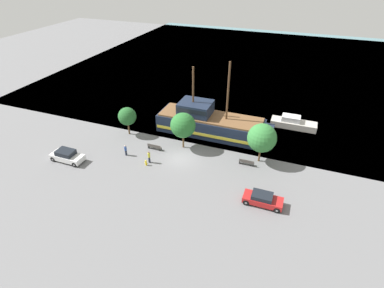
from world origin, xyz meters
TOP-DOWN VIEW (x-y plane):
  - ground_plane at (0.00, 0.00)m, footprint 160.00×160.00m
  - water_surface at (0.00, 44.00)m, footprint 80.00×80.00m
  - pirate_ship at (1.38, 7.71)m, footprint 17.09×4.86m
  - moored_boat_dockside at (13.11, 14.06)m, footprint 6.89×2.17m
  - parked_car_curb_front at (-13.73, -5.87)m, footprint 4.43×1.86m
  - parked_car_curb_mid at (11.56, -4.90)m, footprint 4.24×1.80m
  - fire_hydrant at (-3.63, -3.09)m, footprint 0.42×0.25m
  - bench_promenade_east at (-4.27, 0.58)m, footprint 1.99×0.45m
  - bench_promenade_west at (8.45, 1.53)m, footprint 1.90×0.45m
  - pedestrian_walking_near at (-7.23, -2.02)m, footprint 0.32×0.32m
  - pedestrian_walking_far at (-3.50, -2.39)m, footprint 0.32×0.32m
  - tree_row_east at (-9.79, 3.09)m, footprint 2.67×2.67m
  - tree_row_mideast at (-0.75, 2.56)m, footprint 3.45×3.45m
  - tree_row_midwest at (9.79, 3.03)m, footprint 3.70×3.70m

SIDE VIEW (x-z plane):
  - ground_plane at x=0.00m, z-range 0.00..0.00m
  - water_surface at x=0.00m, z-range 0.00..0.00m
  - fire_hydrant at x=-3.63m, z-range 0.03..0.79m
  - bench_promenade_west at x=8.45m, z-range 0.02..0.87m
  - bench_promenade_east at x=-4.27m, z-range 0.02..0.87m
  - parked_car_curb_mid at x=11.56m, z-range 0.01..1.37m
  - moored_boat_dockside at x=13.11m, z-range -0.23..1.63m
  - parked_car_curb_front at x=-13.73m, z-range -0.01..1.57m
  - pedestrian_walking_near at x=-7.23m, z-range 0.00..1.58m
  - pedestrian_walking_far at x=-3.50m, z-range 0.01..1.72m
  - pirate_ship at x=1.38m, z-range -3.86..7.36m
  - tree_row_east at x=-9.79m, z-range 0.80..5.10m
  - tree_row_mideast at x=-0.75m, z-range 0.89..6.13m
  - tree_row_midwest at x=9.79m, z-range 0.83..6.21m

